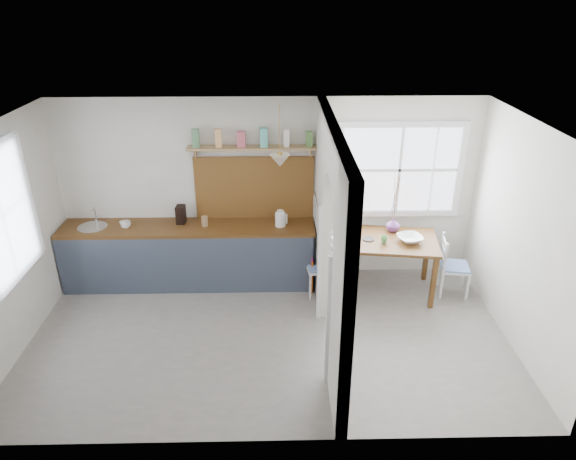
{
  "coord_description": "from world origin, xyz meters",
  "views": [
    {
      "loc": [
        0.12,
        -5.12,
        3.9
      ],
      "look_at": [
        0.24,
        0.6,
        1.16
      ],
      "focal_mm": 32.0,
      "sensor_mm": 36.0,
      "label": 1
    }
  ],
  "objects_px": {
    "chair_right": "(455,266)",
    "kettle": "(280,218)",
    "dining_table": "(387,265)",
    "chair_left": "(321,265)",
    "vase": "(393,224)"
  },
  "relations": [
    {
      "from": "dining_table",
      "to": "kettle",
      "type": "xyz_separation_m",
      "value": [
        -1.47,
        0.25,
        0.61
      ]
    },
    {
      "from": "kettle",
      "to": "vase",
      "type": "bearing_deg",
      "value": 13.29
    },
    {
      "from": "dining_table",
      "to": "vase",
      "type": "height_order",
      "value": "vase"
    },
    {
      "from": "chair_right",
      "to": "vase",
      "type": "height_order",
      "value": "vase"
    },
    {
      "from": "kettle",
      "to": "vase",
      "type": "height_order",
      "value": "kettle"
    },
    {
      "from": "dining_table",
      "to": "kettle",
      "type": "distance_m",
      "value": 1.61
    },
    {
      "from": "chair_left",
      "to": "chair_right",
      "type": "xyz_separation_m",
      "value": [
        1.84,
        -0.06,
        -0.0
      ]
    },
    {
      "from": "chair_left",
      "to": "kettle",
      "type": "relative_size",
      "value": 3.7
    },
    {
      "from": "chair_left",
      "to": "chair_right",
      "type": "distance_m",
      "value": 1.84
    },
    {
      "from": "chair_left",
      "to": "vase",
      "type": "height_order",
      "value": "vase"
    },
    {
      "from": "dining_table",
      "to": "chair_right",
      "type": "xyz_separation_m",
      "value": [
        0.92,
        -0.08,
        0.02
      ]
    },
    {
      "from": "dining_table",
      "to": "vase",
      "type": "xyz_separation_m",
      "value": [
        0.1,
        0.26,
        0.5
      ]
    },
    {
      "from": "chair_left",
      "to": "chair_right",
      "type": "bearing_deg",
      "value": 81.75
    },
    {
      "from": "chair_right",
      "to": "kettle",
      "type": "distance_m",
      "value": 2.48
    },
    {
      "from": "chair_left",
      "to": "chair_right",
      "type": "height_order",
      "value": "chair_left"
    }
  ]
}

